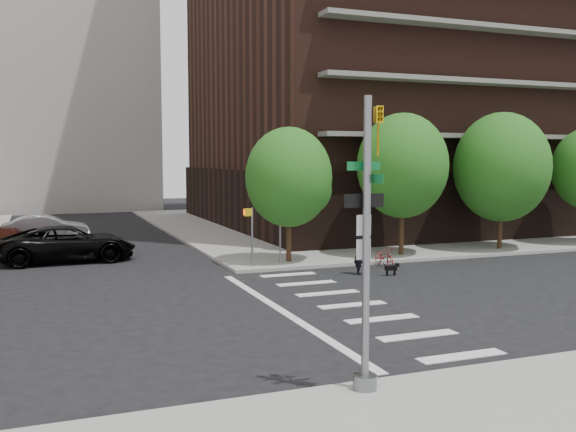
# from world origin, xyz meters

# --- Properties ---
(ground) EXTENTS (120.00, 120.00, 0.00)m
(ground) POSITION_xyz_m (0.00, 0.00, 0.00)
(ground) COLOR black
(ground) RESTS_ON ground
(sidewalk_ne) EXTENTS (39.00, 33.00, 0.15)m
(sidewalk_ne) POSITION_xyz_m (20.50, 23.50, 0.07)
(sidewalk_ne) COLOR gray
(sidewalk_ne) RESTS_ON ground
(crosswalk) EXTENTS (3.85, 13.00, 0.01)m
(crosswalk) POSITION_xyz_m (2.21, -0.00, 0.01)
(crosswalk) COLOR silver
(crosswalk) RESTS_ON ground
(tree_a) EXTENTS (4.00, 4.00, 5.90)m
(tree_a) POSITION_xyz_m (4.00, 8.50, 4.04)
(tree_a) COLOR #301E11
(tree_a) RESTS_ON sidewalk_ne
(tree_b) EXTENTS (4.50, 4.50, 6.65)m
(tree_b) POSITION_xyz_m (10.00, 8.50, 4.54)
(tree_b) COLOR #301E11
(tree_b) RESTS_ON sidewalk_ne
(tree_c) EXTENTS (5.00, 5.00, 6.80)m
(tree_c) POSITION_xyz_m (16.00, 8.50, 4.45)
(tree_c) COLOR #301E11
(tree_c) RESTS_ON sidewalk_ne
(traffic_signal) EXTENTS (0.90, 0.75, 6.00)m
(traffic_signal) POSITION_xyz_m (-0.47, -7.49, 2.70)
(traffic_signal) COLOR slate
(traffic_signal) RESTS_ON sidewalk_s
(pedestrian_signal) EXTENTS (2.18, 0.67, 2.60)m
(pedestrian_signal) POSITION_xyz_m (2.32, 7.92, 1.85)
(pedestrian_signal) COLOR slate
(pedestrian_signal) RESTS_ON sidewalk_ne
(parked_car_black) EXTENTS (3.05, 6.28, 1.72)m
(parked_car_black) POSITION_xyz_m (-5.50, 12.99, 0.86)
(parked_car_black) COLOR black
(parked_car_black) RESTS_ON ground
(parked_car_maroon) EXTENTS (2.31, 5.08, 1.44)m
(parked_car_maroon) POSITION_xyz_m (-8.20, 16.30, 0.72)
(parked_car_maroon) COLOR #38130D
(parked_car_maroon) RESTS_ON ground
(parked_car_silver) EXTENTS (1.70, 4.87, 1.61)m
(parked_car_silver) POSITION_xyz_m (-6.42, 21.15, 0.80)
(parked_car_silver) COLOR #A5A8AC
(parked_car_silver) RESTS_ON ground
(scooter) EXTENTS (0.59, 1.65, 0.86)m
(scooter) POSITION_xyz_m (7.91, 6.50, 0.43)
(scooter) COLOR #9E2F32
(scooter) RESTS_ON ground
(dog_walker) EXTENTS (0.72, 0.56, 1.76)m
(dog_walker) POSITION_xyz_m (5.88, 5.06, 0.88)
(dog_walker) COLOR black
(dog_walker) RESTS_ON ground
(dog) EXTENTS (0.62, 0.24, 0.52)m
(dog) POSITION_xyz_m (7.01, 4.29, 0.33)
(dog) COLOR black
(dog) RESTS_ON ground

